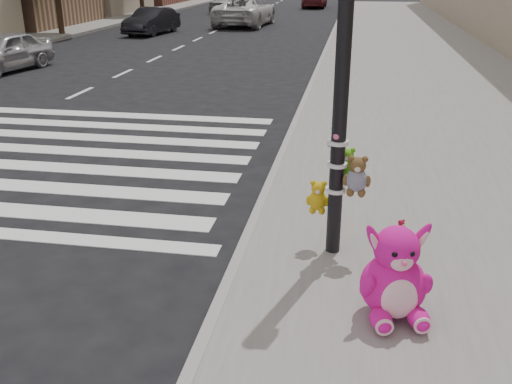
% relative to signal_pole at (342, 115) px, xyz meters
% --- Properties ---
extents(ground, '(120.00, 120.00, 0.00)m').
position_rel_signal_pole_xyz_m(ground, '(-2.62, -1.81, -1.74)').
color(ground, black).
rests_on(ground, ground).
extents(sidewalk_near, '(7.00, 80.00, 0.14)m').
position_rel_signal_pole_xyz_m(sidewalk_near, '(2.38, 8.19, -1.67)').
color(sidewalk_near, slate).
rests_on(sidewalk_near, ground).
extents(curb_edge, '(0.12, 80.00, 0.15)m').
position_rel_signal_pole_xyz_m(curb_edge, '(-1.07, 8.19, -1.67)').
color(curb_edge, gray).
rests_on(curb_edge, ground).
extents(signal_pole, '(0.71, 0.49, 4.00)m').
position_rel_signal_pole_xyz_m(signal_pole, '(0.00, 0.00, 0.00)').
color(signal_pole, black).
rests_on(signal_pole, sidewalk_near).
extents(pink_bunny, '(0.73, 0.81, 0.96)m').
position_rel_signal_pole_xyz_m(pink_bunny, '(0.59, -1.24, -1.21)').
color(pink_bunny, '#E11394').
rests_on(pink_bunny, sidewalk_near).
extents(red_teddy, '(0.17, 0.15, 0.20)m').
position_rel_signal_pole_xyz_m(red_teddy, '(0.78, 0.54, -1.50)').
color(red_teddy, '#A4102A').
rests_on(red_teddy, sidewalk_near).
extents(car_silver_far, '(2.02, 3.83, 1.24)m').
position_rel_signal_pole_xyz_m(car_silver_far, '(-10.99, 10.91, -1.12)').
color(car_silver_far, '#B5B6BA').
rests_on(car_silver_far, ground).
extents(car_dark_far, '(1.85, 3.98, 1.26)m').
position_rel_signal_pole_xyz_m(car_dark_far, '(-9.86, 21.81, -1.11)').
color(car_dark_far, black).
rests_on(car_dark_far, ground).
extents(car_white_near, '(2.92, 5.76, 1.56)m').
position_rel_signal_pole_xyz_m(car_white_near, '(-6.12, 26.62, -0.96)').
color(car_white_near, silver).
rests_on(car_white_near, ground).
extents(car_silver_deep, '(2.11, 4.67, 1.56)m').
position_rel_signal_pole_xyz_m(car_silver_deep, '(-9.12, 35.89, -0.96)').
color(car_silver_deep, '#A2A2A7').
rests_on(car_silver_deep, ground).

